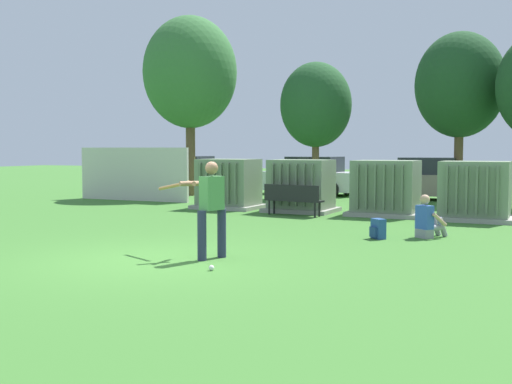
% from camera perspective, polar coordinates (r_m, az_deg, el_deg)
% --- Properties ---
extents(ground_plane, '(96.00, 96.00, 0.00)m').
position_cam_1_polar(ground_plane, '(11.52, -9.07, -6.00)').
color(ground_plane, '#3D752D').
extents(fence_panel, '(4.80, 0.12, 2.00)m').
position_cam_1_polar(fence_panel, '(24.60, -10.88, 1.58)').
color(fence_panel, beige).
rests_on(fence_panel, ground).
extents(transformer_west, '(2.10, 1.70, 1.62)m').
position_cam_1_polar(transformer_west, '(21.03, -2.46, 0.68)').
color(transformer_west, '#9E9B93').
rests_on(transformer_west, ground).
extents(transformer_mid_west, '(2.10, 1.70, 1.62)m').
position_cam_1_polar(transformer_mid_west, '(19.93, 4.05, 0.50)').
color(transformer_mid_west, '#9E9B93').
rests_on(transformer_mid_west, ground).
extents(transformer_mid_east, '(2.10, 1.70, 1.62)m').
position_cam_1_polar(transformer_mid_east, '(19.15, 11.49, 0.29)').
color(transformer_mid_east, '#9E9B93').
rests_on(transformer_mid_east, ground).
extents(transformer_east, '(2.10, 1.70, 1.62)m').
position_cam_1_polar(transformer_east, '(18.51, 18.92, 0.03)').
color(transformer_east, '#9E9B93').
rests_on(transformer_east, ground).
extents(park_bench, '(1.84, 0.63, 0.92)m').
position_cam_1_polar(park_bench, '(18.70, 3.28, -0.50)').
color(park_bench, black).
rests_on(park_bench, ground).
extents(batter, '(1.59, 0.80, 1.74)m').
position_cam_1_polar(batter, '(11.43, -4.15, -1.11)').
color(batter, '#282D4C').
rests_on(batter, ground).
extents(sports_ball, '(0.09, 0.09, 0.09)m').
position_cam_1_polar(sports_ball, '(10.42, -3.99, -6.76)').
color(sports_ball, white).
rests_on(sports_ball, ground).
extents(seated_spectator, '(0.68, 0.78, 0.96)m').
position_cam_1_polar(seated_spectator, '(14.64, 15.05, -2.49)').
color(seated_spectator, gray).
rests_on(seated_spectator, ground).
extents(backpack, '(0.38, 0.38, 0.44)m').
position_cam_1_polar(backpack, '(14.23, 10.80, -3.26)').
color(backpack, '#264C8C').
rests_on(backpack, ground).
extents(tree_left, '(3.88, 3.88, 7.42)m').
position_cam_1_polar(tree_left, '(27.02, -5.90, 10.51)').
color(tree_left, brown).
rests_on(tree_left, ground).
extents(tree_center_left, '(2.79, 2.79, 5.33)m').
position_cam_1_polar(tree_center_left, '(25.32, 5.35, 7.72)').
color(tree_center_left, brown).
rests_on(tree_center_left, ground).
extents(tree_center_right, '(3.28, 3.28, 6.26)m').
position_cam_1_polar(tree_center_right, '(25.10, 17.71, 9.04)').
color(tree_center_right, brown).
rests_on(tree_center_right, ground).
extents(parked_car_leftmost, '(4.24, 2.00, 1.62)m').
position_cam_1_polar(parked_car_leftmost, '(29.45, -6.42, 1.52)').
color(parked_car_leftmost, silver).
rests_on(parked_car_leftmost, ground).
extents(parked_car_left_of_center, '(4.33, 2.20, 1.62)m').
position_cam_1_polar(parked_car_left_of_center, '(27.38, 5.04, 1.35)').
color(parked_car_left_of_center, silver).
rests_on(parked_car_left_of_center, ground).
extents(parked_car_right_of_center, '(4.26, 2.03, 1.62)m').
position_cam_1_polar(parked_car_right_of_center, '(25.54, 14.95, 1.04)').
color(parked_car_right_of_center, gray).
rests_on(parked_car_right_of_center, ground).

